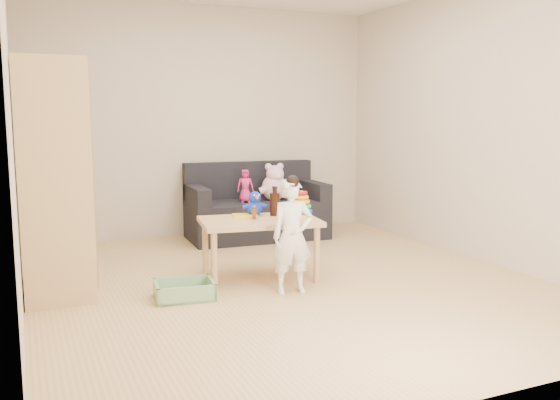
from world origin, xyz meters
name	(u,v)px	position (x,y,z in m)	size (l,w,h in m)	color
room	(287,124)	(0.00, 0.00, 1.30)	(4.50, 4.50, 4.50)	tan
wardrobe	(52,178)	(-1.74, 0.52, 0.89)	(0.49, 0.98, 1.77)	#E5B57E
sofa	(257,219)	(0.44, 1.77, 0.21)	(1.51, 0.76, 0.43)	black
play_table	(260,249)	(-0.16, 0.19, 0.25)	(0.97, 0.61, 0.51)	tan
storage_bin	(184,290)	(-0.89, -0.09, 0.07)	(0.44, 0.33, 0.13)	#7FA97B
toddler	(292,238)	(-0.08, -0.28, 0.43)	(0.32, 0.21, 0.87)	white
pink_bear	(274,185)	(0.63, 1.73, 0.60)	(0.31, 0.26, 0.35)	#FFBBD5
doll	(245,186)	(0.28, 1.70, 0.60)	(0.18, 0.12, 0.36)	#DC2975
ring_stacker	(301,206)	(0.23, 0.19, 0.60)	(0.19, 0.19, 0.22)	#FEFF0D
brown_bottle	(275,203)	(0.03, 0.31, 0.62)	(0.09, 0.09, 0.25)	black
blue_plush	(255,203)	(-0.13, 0.38, 0.62)	(0.18, 0.14, 0.21)	blue
wooden_figure	(254,212)	(-0.21, 0.19, 0.57)	(0.05, 0.04, 0.12)	brown
yellow_book	(245,216)	(-0.23, 0.35, 0.52)	(0.21, 0.21, 0.02)	yellow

